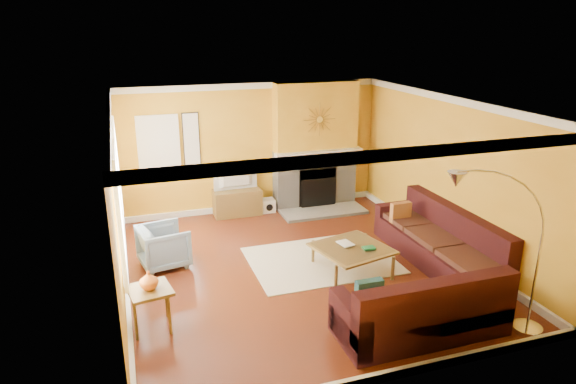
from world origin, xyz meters
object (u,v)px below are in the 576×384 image
object	(u,v)px
coffee_table	(352,259)
armchair	(164,246)
sectional_sofa	(395,254)
arc_lamp	(499,258)
side_table	(151,309)
media_console	(237,202)

from	to	relation	value
coffee_table	armchair	xyz separation A→B (m)	(-2.87, 1.16, 0.14)
sectional_sofa	arc_lamp	size ratio (longest dim) A/B	1.58
armchair	side_table	bearing A→B (deg)	159.29
media_console	arc_lamp	distance (m)	5.84
side_table	media_console	bearing A→B (deg)	62.03
sectional_sofa	side_table	size ratio (longest dim) A/B	6.19
sectional_sofa	arc_lamp	world-z (taller)	arc_lamp
coffee_table	side_table	bearing A→B (deg)	-167.95
coffee_table	arc_lamp	size ratio (longest dim) A/B	0.47
sectional_sofa	armchair	distance (m)	3.75
media_console	armchair	world-z (taller)	armchair
media_console	coffee_table	bearing A→B (deg)	-69.29
arc_lamp	sectional_sofa	bearing A→B (deg)	101.59
media_console	side_table	size ratio (longest dim) A/B	1.70
side_table	armchair	bearing A→B (deg)	79.74
armchair	side_table	distance (m)	1.87
sectional_sofa	coffee_table	size ratio (longest dim) A/B	3.35
sectional_sofa	side_table	world-z (taller)	sectional_sofa
coffee_table	arc_lamp	xyz separation A→B (m)	(0.85, -2.28, 0.93)
coffee_table	arc_lamp	distance (m)	2.61
media_console	armchair	distance (m)	2.59
coffee_table	sectional_sofa	bearing A→B (deg)	-46.54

